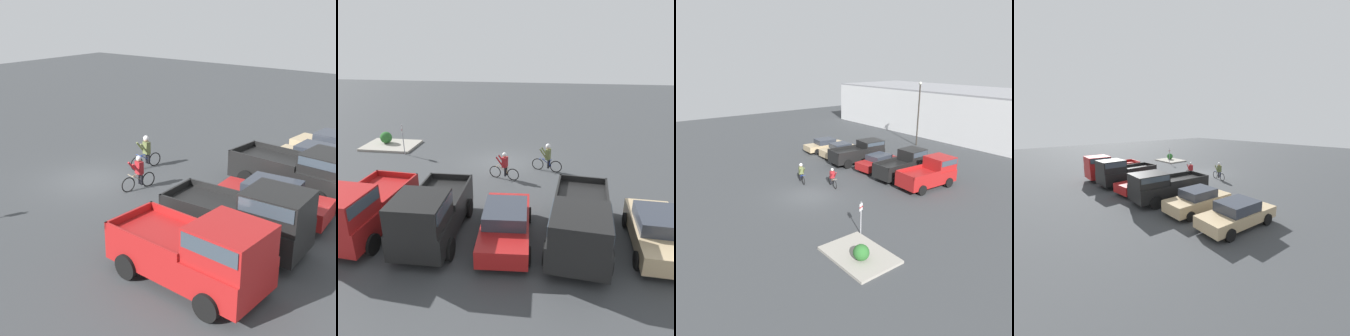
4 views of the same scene
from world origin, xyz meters
The scene contains 12 objects.
ground_plane centered at (0.00, 0.00, 0.00)m, with size 80.00×80.00×0.00m, color #383A3D.
sedan_0 centered at (-9.92, 8.03, 0.70)m, with size 2.22×4.65×1.40m.
sedan_1 centered at (-7.12, 8.10, 0.72)m, with size 2.06×4.29×1.44m.
pickup_truck_0 centered at (-4.28, 8.52, 1.11)m, with size 2.68×5.62×2.12m.
sedan_2 centered at (-1.52, 8.41, 0.73)m, with size 2.21×4.51×1.45m.
pickup_truck_1 centered at (1.27, 8.85, 1.18)m, with size 2.27×4.96×2.32m.
pickup_truck_2 centered at (4.11, 8.89, 1.18)m, with size 2.55×4.95×2.32m.
cyclist_0 centered at (-0.58, 2.50, 0.77)m, with size 1.74×0.57×1.57m.
cyclist_1 centered at (-2.90, 0.96, 0.87)m, with size 1.78×0.58×1.69m.
fire_lane_sign centered at (6.70, -0.58, 1.25)m, with size 0.11×0.29×2.06m.
curb_island centered at (8.43, -2.12, 0.07)m, with size 3.72×2.79×0.15m, color gray.
shrub centered at (8.90, -2.38, 0.57)m, with size 0.84×0.84×0.84m.
Camera 4 is at (-16.28, 17.46, 5.38)m, focal length 24.00 mm.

